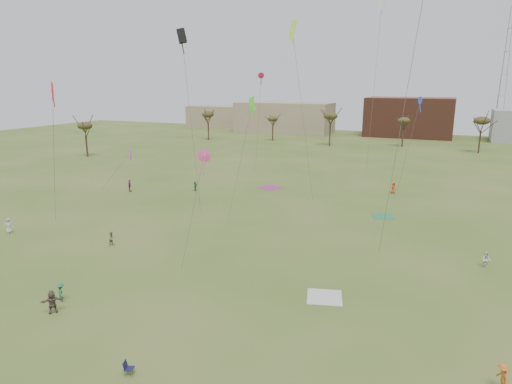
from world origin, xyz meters
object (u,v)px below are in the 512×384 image
at_px(camp_chair_center, 129,371).
at_px(flyer_near_left, 9,226).
at_px(radio_tower, 504,73).
at_px(flyer_near_center, 61,292).

bearing_deg(camp_chair_center, flyer_near_left, 43.79).
bearing_deg(flyer_near_left, radio_tower, 8.39).
distance_m(flyer_near_left, camp_chair_center, 32.21).
xyz_separation_m(camp_chair_center, radio_tower, (27.85, 135.95, 18.95)).
bearing_deg(flyer_near_left, camp_chair_center, -83.60).
height_order(flyer_near_left, flyer_near_center, flyer_near_left).
distance_m(flyer_near_center, camp_chair_center, 11.80).
relative_size(flyer_near_left, radio_tower, 0.04).
xyz_separation_m(flyer_near_left, flyer_near_center, (18.06, -9.52, -0.12)).
distance_m(flyer_near_left, radio_tower, 135.12).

